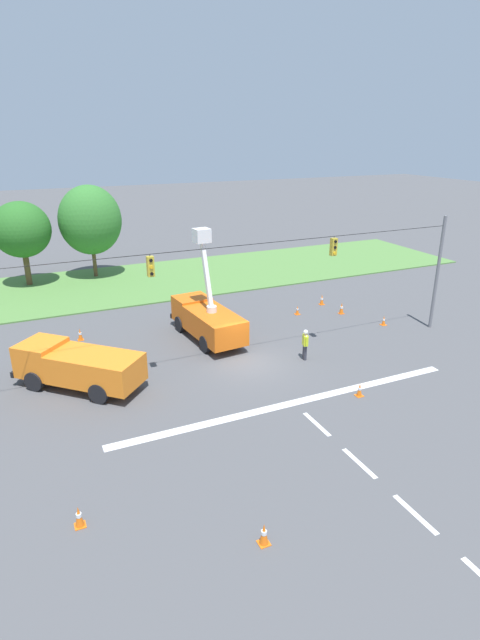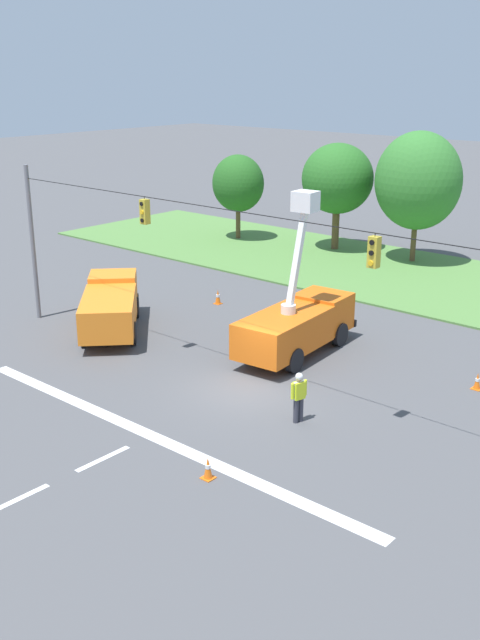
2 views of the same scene
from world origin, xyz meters
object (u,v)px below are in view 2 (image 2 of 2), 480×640
at_px(tree_west, 338,179).
at_px(traffic_cone_far_left, 477,381).
at_px(tree_centre, 418,181).
at_px(utility_truck_bucket_lift, 297,322).
at_px(tree_far_west, 238,184).
at_px(traffic_cone_lane_edge_b, 208,468).
at_px(road_worker, 299,394).
at_px(utility_truck_support_near, 110,306).
at_px(traffic_cone_foreground_left, 332,323).
at_px(traffic_cone_far_right, 218,297).

relative_size(tree_west, traffic_cone_far_left, 10.63).
xyz_separation_m(tree_centre, utility_truck_bucket_lift, (3.90, -17.02, -3.59)).
bearing_deg(tree_far_west, traffic_cone_lane_edge_b, -50.54).
bearing_deg(tree_west, utility_truck_bucket_lift, -60.74).
distance_m(road_worker, traffic_cone_lane_edge_b, 4.71).
relative_size(tree_far_west, utility_truck_bucket_lift, 0.87).
relative_size(utility_truck_support_near, road_worker, 3.51).
bearing_deg(road_worker, tree_far_west, 135.10).
bearing_deg(utility_truck_bucket_lift, traffic_cone_foreground_left, 99.35).
bearing_deg(road_worker, tree_west, 121.28).
bearing_deg(utility_truck_support_near, traffic_cone_far_left, 16.92).
distance_m(tree_west, traffic_cone_lane_edge_b, 29.91).
bearing_deg(traffic_cone_foreground_left, traffic_cone_lane_edge_b, -70.56).
bearing_deg(traffic_cone_lane_edge_b, utility_truck_support_near, 151.70).
xyz_separation_m(traffic_cone_lane_edge_b, traffic_cone_far_right, (-11.23, 12.68, 0.03)).
bearing_deg(traffic_cone_far_right, utility_truck_support_near, -98.11).
relative_size(utility_truck_support_near, traffic_cone_far_left, 9.62).
bearing_deg(traffic_cone_foreground_left, traffic_cone_far_left, -14.74).
distance_m(traffic_cone_foreground_left, traffic_cone_far_right, 6.58).
bearing_deg(tree_west, traffic_cone_foreground_left, -56.35).
height_order(utility_truck_bucket_lift, traffic_cone_foreground_left, utility_truck_bucket_lift).
bearing_deg(road_worker, utility_truck_support_near, 171.10).
height_order(utility_truck_support_near, road_worker, utility_truck_support_near).
bearing_deg(tree_far_west, traffic_cone_far_left, -29.89).
bearing_deg(tree_west, tree_far_west, -165.83).
height_order(tree_centre, traffic_cone_far_right, tree_centre).
distance_m(tree_far_west, traffic_cone_far_left, 27.28).
bearing_deg(traffic_cone_lane_edge_b, tree_far_west, 129.46).
height_order(utility_truck_bucket_lift, traffic_cone_far_left, utility_truck_bucket_lift).
height_order(utility_truck_bucket_lift, utility_truck_support_near, utility_truck_bucket_lift).
distance_m(tree_far_west, traffic_cone_lane_edge_b, 32.11).
distance_m(tree_centre, traffic_cone_far_left, 19.72).
bearing_deg(utility_truck_support_near, traffic_cone_foreground_left, 42.04).
bearing_deg(tree_far_west, tree_centre, 9.71).
distance_m(tree_west, road_worker, 25.67).
height_order(tree_centre, road_worker, tree_centre).
distance_m(tree_far_west, road_worker, 28.46).
relative_size(tree_west, utility_truck_bucket_lift, 1.02).
bearing_deg(utility_truck_bucket_lift, traffic_cone_far_left, 11.21).
xyz_separation_m(tree_west, utility_truck_support_near, (1.31, -19.86, -3.42)).
xyz_separation_m(utility_truck_bucket_lift, traffic_cone_far_right, (-7.14, 2.96, -1.00)).
xyz_separation_m(tree_west, traffic_cone_foreground_left, (8.75, -13.15, -4.33)).
height_order(tree_west, road_worker, tree_west).
bearing_deg(traffic_cone_foreground_left, traffic_cone_far_right, -175.25).
relative_size(traffic_cone_far_left, traffic_cone_far_right, 0.87).
distance_m(traffic_cone_lane_edge_b, traffic_cone_far_right, 16.94).
relative_size(utility_truck_support_near, traffic_cone_far_right, 8.33).
xyz_separation_m(tree_far_west, traffic_cone_lane_edge_b, (20.28, -24.65, -3.53)).
bearing_deg(traffic_cone_far_right, road_worker, -36.10).
bearing_deg(tree_centre, tree_west, -176.11).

